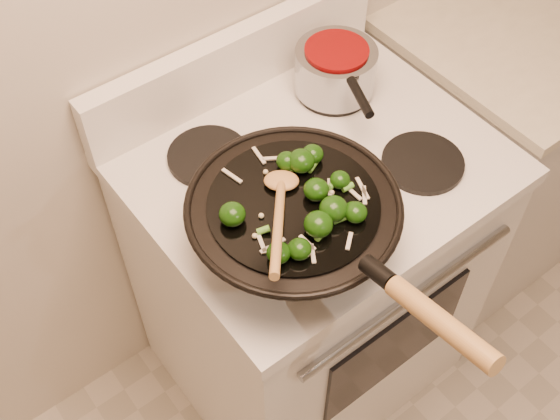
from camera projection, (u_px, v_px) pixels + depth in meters
stove at (308, 273)px, 1.89m from camera, size 0.78×0.67×1.08m
counter_unit at (512, 133)px, 2.24m from camera, size 0.84×0.62×0.91m
wok at (295, 223)px, 1.33m from camera, size 0.41×0.68×0.25m
stirfry at (308, 201)px, 1.27m from camera, size 0.27×0.30×0.05m
wooden_spoon at (280, 205)px, 1.24m from camera, size 0.22×0.26×0.11m
saucepan at (336, 69)px, 1.62m from camera, size 0.19×0.30×0.11m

